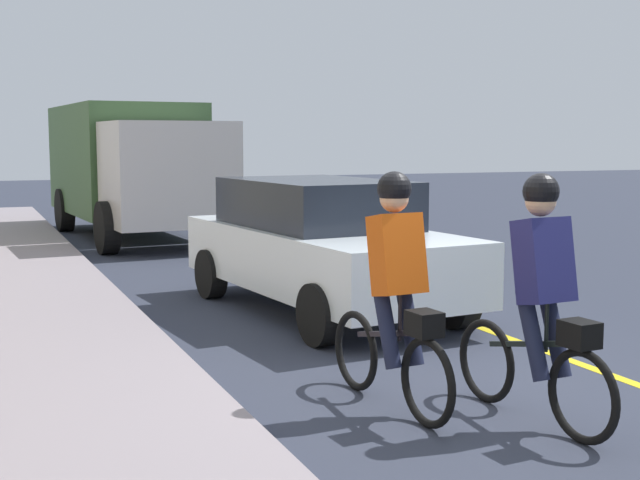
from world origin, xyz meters
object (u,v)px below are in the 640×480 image
object	(u,v)px
parked_sedan_rear	(321,243)
box_truck_background	(133,164)
cyclist_lead	(395,293)
cyclist_follow	(541,301)

from	to	relation	value
parked_sedan_rear	box_truck_background	xyz separation A→B (m)	(8.81, 0.61, 0.73)
parked_sedan_rear	box_truck_background	distance (m)	8.86
cyclist_lead	parked_sedan_rear	distance (m)	3.86
cyclist_follow	box_truck_background	world-z (taller)	box_truck_background
cyclist_lead	cyclist_follow	size ratio (longest dim) A/B	1.00
box_truck_background	cyclist_follow	bearing A→B (deg)	-1.61
box_truck_background	parked_sedan_rear	bearing A→B (deg)	0.31
cyclist_lead	parked_sedan_rear	xyz separation A→B (m)	(3.74, -0.95, -0.09)
cyclist_lead	parked_sedan_rear	bearing A→B (deg)	-18.59
cyclist_lead	cyclist_follow	bearing A→B (deg)	-135.02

